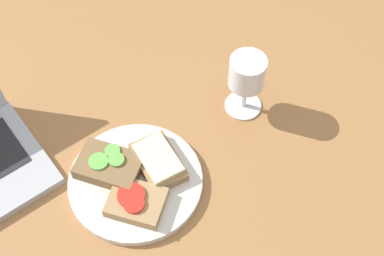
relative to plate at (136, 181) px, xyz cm
name	(u,v)px	position (x,y,z in cm)	size (l,w,h in cm)	color
wooden_table	(186,166)	(9.89, -1.83, -2.23)	(140.00, 140.00, 3.00)	#9E6B3D
plate	(136,181)	(0.00, 0.00, 0.00)	(24.24, 24.24, 1.46)	silver
sandwich_with_cucumber	(109,166)	(-2.46, 4.48, 2.11)	(12.67, 13.68, 3.08)	brown
sandwich_with_tomato	(136,202)	(-2.66, -4.32, 1.92)	(11.70, 12.15, 2.64)	#A88456
sandwich_with_cheese	(158,161)	(5.09, -0.08, 2.07)	(8.74, 11.90, 2.87)	#937047
wine_glass	(247,75)	(26.84, 1.50, 8.88)	(7.28, 7.28, 13.49)	white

